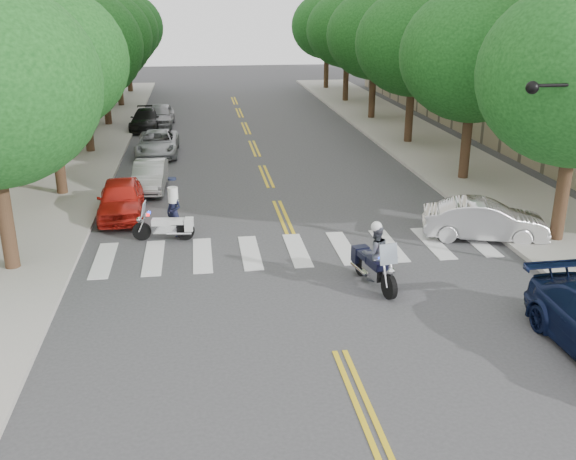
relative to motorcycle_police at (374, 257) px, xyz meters
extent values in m
plane|color=#38383A|center=(-1.75, -3.52, -0.87)|extent=(140.00, 140.00, 0.00)
cube|color=#9E9991|center=(-11.25, 18.48, -0.79)|extent=(5.00, 60.00, 0.15)
cube|color=#9E9991|center=(7.75, 18.48, -0.79)|extent=(5.00, 60.00, 0.15)
cylinder|color=#382316|center=(-10.55, 2.48, 0.79)|extent=(0.44, 0.44, 3.32)
cylinder|color=#382316|center=(-10.55, 10.48, 0.79)|extent=(0.44, 0.44, 3.32)
ellipsoid|color=#113C12|center=(-10.55, 10.48, 4.70)|extent=(6.40, 6.40, 5.76)
cylinder|color=#382316|center=(-10.55, 18.48, 0.79)|extent=(0.44, 0.44, 3.32)
ellipsoid|color=#113C12|center=(-10.55, 18.48, 4.70)|extent=(6.40, 6.40, 5.76)
cylinder|color=#382316|center=(-10.55, 26.48, 0.79)|extent=(0.44, 0.44, 3.32)
ellipsoid|color=#113C12|center=(-10.55, 26.48, 4.70)|extent=(6.40, 6.40, 5.76)
cylinder|color=#382316|center=(-10.55, 34.48, 0.79)|extent=(0.44, 0.44, 3.32)
ellipsoid|color=#113C12|center=(-10.55, 34.48, 4.70)|extent=(6.40, 6.40, 5.76)
cylinder|color=#382316|center=(-10.55, 42.48, 0.79)|extent=(0.44, 0.44, 3.32)
ellipsoid|color=#113C12|center=(-10.55, 42.48, 4.70)|extent=(6.40, 6.40, 5.76)
cylinder|color=#382316|center=(7.05, 2.48, 0.79)|extent=(0.44, 0.44, 3.32)
cylinder|color=#382316|center=(7.05, 10.48, 0.79)|extent=(0.44, 0.44, 3.32)
ellipsoid|color=#113C12|center=(7.05, 10.48, 4.70)|extent=(6.40, 6.40, 5.76)
cylinder|color=#382316|center=(7.05, 18.48, 0.79)|extent=(0.44, 0.44, 3.32)
ellipsoid|color=#113C12|center=(7.05, 18.48, 4.70)|extent=(6.40, 6.40, 5.76)
cylinder|color=#382316|center=(7.05, 26.48, 0.79)|extent=(0.44, 0.44, 3.32)
ellipsoid|color=#113C12|center=(7.05, 26.48, 4.70)|extent=(6.40, 6.40, 5.76)
cylinder|color=#382316|center=(7.05, 34.48, 0.79)|extent=(0.44, 0.44, 3.32)
ellipsoid|color=#113C12|center=(7.05, 34.48, 4.70)|extent=(6.40, 6.40, 5.76)
cylinder|color=#382316|center=(7.05, 42.48, 0.79)|extent=(0.44, 0.44, 3.32)
ellipsoid|color=#113C12|center=(7.05, 42.48, 4.70)|extent=(6.40, 6.40, 5.76)
cylinder|color=black|center=(5.25, -0.02, 4.73)|extent=(2.40, 0.10, 0.10)
sphere|color=black|center=(4.15, -0.02, 4.68)|extent=(0.36, 0.36, 0.36)
cylinder|color=black|center=(0.19, -0.93, -0.51)|extent=(0.29, 0.73, 0.72)
cylinder|color=black|center=(-0.15, 0.72, -0.51)|extent=(0.33, 0.74, 0.72)
cube|color=silver|center=(0.01, -0.06, -0.40)|extent=(0.52, 1.00, 0.34)
cube|color=black|center=(0.03, -0.16, -0.13)|extent=(0.52, 0.80, 0.23)
cube|color=black|center=(-0.08, 0.41, -0.11)|extent=(0.53, 0.65, 0.17)
cube|color=black|center=(-0.18, 0.87, -0.24)|extent=(0.52, 0.40, 0.47)
cube|color=#8C99A5|center=(0.17, -0.80, 0.39)|extent=(0.55, 0.27, 0.58)
cube|color=red|center=(0.25, -0.60, 0.21)|extent=(0.12, 0.12, 0.08)
cube|color=#0C26E5|center=(0.01, -0.65, 0.21)|extent=(0.12, 0.12, 0.08)
imported|color=#474C56|center=(0.01, -0.06, 0.15)|extent=(0.92, 0.78, 1.66)
sphere|color=silver|center=(0.01, -0.06, 0.93)|extent=(0.32, 0.32, 0.32)
cylinder|color=black|center=(-6.87, 4.68, -0.55)|extent=(0.64, 0.20, 0.63)
cylinder|color=black|center=(-5.40, 4.52, -0.55)|extent=(0.65, 0.24, 0.63)
cube|color=silver|center=(-6.09, 4.59, -0.45)|extent=(0.86, 0.39, 0.30)
cube|color=silver|center=(-6.18, 4.61, -0.22)|extent=(0.68, 0.40, 0.20)
cube|color=silver|center=(-5.68, 4.55, -0.20)|extent=(0.55, 0.43, 0.15)
cube|color=silver|center=(-5.26, 4.50, -0.31)|extent=(0.32, 0.44, 0.42)
cube|color=#8C99A5|center=(-6.75, 4.67, 0.24)|extent=(0.19, 0.48, 0.51)
cube|color=red|center=(-6.61, 4.54, 0.08)|extent=(0.10, 0.10, 0.07)
cube|color=#0C26E5|center=(-6.58, 4.76, 0.08)|extent=(0.10, 0.10, 0.07)
imported|color=black|center=(-5.76, 4.98, -0.03)|extent=(0.72, 0.72, 1.68)
imported|color=silver|center=(4.75, 3.16, -0.19)|extent=(4.36, 2.58, 1.36)
imported|color=red|center=(-7.81, 7.41, -0.17)|extent=(1.88, 4.19, 1.40)
imported|color=silver|center=(-6.95, 10.98, -0.25)|extent=(1.46, 3.81, 1.24)
imported|color=#A1A3A9|center=(-6.95, 17.59, -0.23)|extent=(2.18, 4.60, 1.27)
imported|color=black|center=(-8.05, 24.98, -0.24)|extent=(1.96, 4.40, 1.26)
imported|color=#96959A|center=(-7.18, 25.98, -0.16)|extent=(1.83, 4.21, 1.41)
camera|label=1|loc=(-4.80, -16.40, 6.90)|focal=40.00mm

